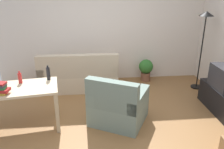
% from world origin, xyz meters
% --- Properties ---
extents(ground_plane, '(5.20, 4.40, 0.02)m').
position_xyz_m(ground_plane, '(0.00, 0.00, -0.01)').
color(ground_plane, olive).
extents(wall_rear, '(5.20, 0.10, 2.70)m').
position_xyz_m(wall_rear, '(0.00, 2.20, 1.35)').
color(wall_rear, silver).
rests_on(wall_rear, ground_plane).
extents(couch, '(1.80, 0.84, 0.92)m').
position_xyz_m(couch, '(-0.59, 1.59, 0.31)').
color(couch, beige).
rests_on(couch, ground_plane).
extents(tv_stand, '(0.44, 1.10, 0.48)m').
position_xyz_m(tv_stand, '(2.25, 0.25, 0.24)').
color(tv_stand, black).
rests_on(tv_stand, ground_plane).
extents(torchiere_lamp, '(0.32, 0.32, 1.81)m').
position_xyz_m(torchiere_lamp, '(2.25, 1.36, 1.41)').
color(torchiere_lamp, black).
rests_on(torchiere_lamp, ground_plane).
extents(desk, '(1.29, 0.87, 0.76)m').
position_xyz_m(desk, '(-1.48, 0.03, 0.65)').
color(desk, '#C6B28E').
rests_on(desk, ground_plane).
extents(potted_plant, '(0.36, 0.36, 0.57)m').
position_xyz_m(potted_plant, '(1.11, 1.90, 0.33)').
color(potted_plant, brown).
rests_on(potted_plant, ground_plane).
extents(armchair, '(1.19, 1.16, 0.92)m').
position_xyz_m(armchair, '(0.16, 0.03, 0.32)').
color(armchair, slate).
rests_on(armchair, ground_plane).
extents(bottle_red, '(0.06, 0.06, 0.22)m').
position_xyz_m(bottle_red, '(-1.52, 0.22, 0.85)').
color(bottle_red, '#AD2323').
rests_on(bottle_red, desk).
extents(bottle_dark, '(0.07, 0.07, 0.27)m').
position_xyz_m(bottle_dark, '(-1.06, 0.34, 0.88)').
color(bottle_dark, black).
rests_on(bottle_dark, desk).
extents(book_stack, '(0.26, 0.21, 0.18)m').
position_xyz_m(book_stack, '(-1.70, -0.18, 0.85)').
color(book_stack, '#B7932D').
rests_on(book_stack, desk).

